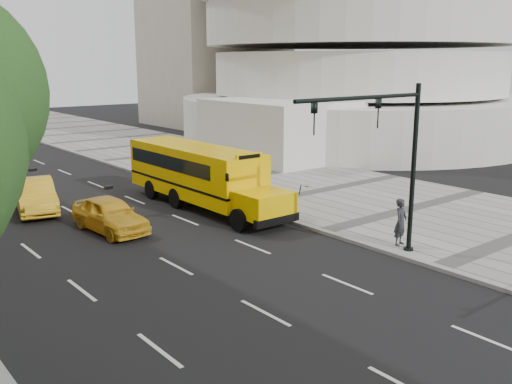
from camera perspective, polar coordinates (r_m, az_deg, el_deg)
ground at (r=25.40m, az=-11.92°, el=-3.72°), size 140.00×140.00×0.00m
sidewalk_museum at (r=32.39m, az=7.29°, el=0.19°), size 12.00×140.00×0.15m
curb_museum at (r=28.47m, az=-1.13°, el=-1.47°), size 0.30×140.00×0.15m
school_bus at (r=28.77m, az=-5.83°, el=2.06°), size 2.96×11.56×3.19m
taxi_near at (r=25.23m, az=-14.39°, el=-2.19°), size 2.07×4.52×1.50m
taxi_far at (r=29.65m, az=-21.22°, el=-0.33°), size 2.73×5.13×1.61m
pedestrian at (r=22.82m, az=14.27°, el=-2.93°), size 0.77×0.60×1.85m
traffic_signal at (r=20.53m, az=13.28°, el=4.01°), size 6.18×0.36×6.40m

